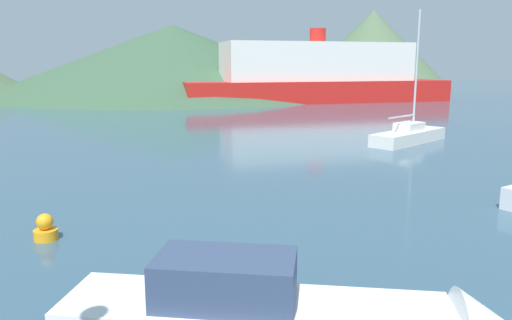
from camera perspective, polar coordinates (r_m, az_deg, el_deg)
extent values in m
cube|color=#334260|center=(8.37, -3.49, -13.41)|extent=(2.53, 1.86, 0.78)
cube|color=white|center=(30.31, 17.04, 2.55)|extent=(5.83, 4.90, 0.70)
cube|color=white|center=(30.23, 17.11, 3.66)|extent=(2.12, 1.97, 0.49)
cylinder|color=#BCBCC1|center=(30.42, 17.86, 9.66)|extent=(0.12, 0.12, 6.83)
cylinder|color=#BCBCC1|center=(29.36, 16.33, 4.79)|extent=(2.26, 1.72, 0.10)
cube|color=red|center=(60.80, 6.92, 7.82)|extent=(32.79, 11.82, 2.50)
cube|color=silver|center=(60.71, 6.99, 11.09)|extent=(23.11, 9.39, 4.45)
cylinder|color=red|center=(60.79, 7.06, 13.95)|extent=(1.88, 1.88, 1.60)
cylinder|color=orange|center=(14.32, -22.89, -7.86)|extent=(0.62, 0.62, 0.28)
sphere|color=orange|center=(14.21, -22.99, -6.50)|extent=(0.43, 0.43, 0.43)
cone|color=#38563D|center=(76.55, -9.46, 11.24)|extent=(53.24, 53.24, 10.11)
cone|color=#4C6647|center=(90.18, 13.15, 12.12)|extent=(27.13, 27.13, 13.47)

